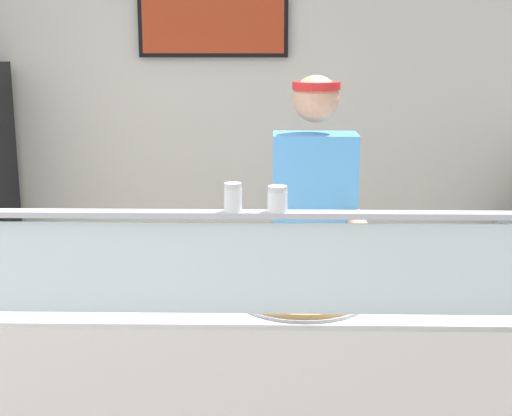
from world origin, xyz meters
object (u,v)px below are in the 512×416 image
object	(u,v)px
parmesan_shaker	(233,199)
pepper_flake_shaker	(277,200)
worker_figure	(315,240)
pizza_server	(295,291)
pizza_tray	(302,295)

from	to	relation	value
parmesan_shaker	pepper_flake_shaker	size ratio (longest dim) A/B	1.11
parmesan_shaker	worker_figure	bearing A→B (deg)	69.87
parmesan_shaker	worker_figure	world-z (taller)	worker_figure
pizza_server	parmesan_shaker	distance (m)	0.52
pizza_server	pepper_flake_shaker	distance (m)	0.47
pizza_tray	parmesan_shaker	size ratio (longest dim) A/B	5.30
pizza_server	pepper_flake_shaker	bearing A→B (deg)	-106.36
pepper_flake_shaker	worker_figure	size ratio (longest dim) A/B	0.05
pizza_tray	pepper_flake_shaker	distance (m)	0.51
pepper_flake_shaker	worker_figure	bearing A→B (deg)	78.63
pepper_flake_shaker	worker_figure	xyz separation A→B (m)	(0.18, 0.90, -0.39)
pizza_server	pepper_flake_shaker	size ratio (longest dim) A/B	3.20
pepper_flake_shaker	pizza_server	bearing A→B (deg)	73.01
pizza_tray	worker_figure	world-z (taller)	worker_figure
pizza_server	worker_figure	xyz separation A→B (m)	(0.11, 0.67, 0.02)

